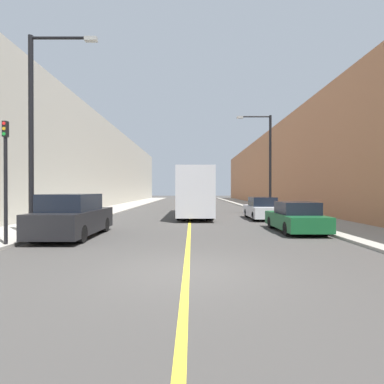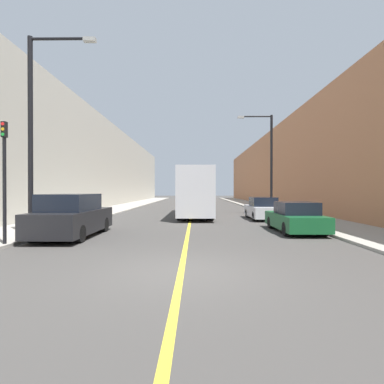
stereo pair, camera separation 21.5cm
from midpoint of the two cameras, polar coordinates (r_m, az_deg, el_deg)
The scene contains 13 objects.
ground_plane at distance 7.56m, azimuth -1.25°, elevation -14.92°, with size 200.00×200.00×0.00m, color #3F3D3A.
sidewalk_left at distance 38.22m, azimuth -11.63°, elevation -2.54°, with size 3.54×72.00×0.11m, color #9E998E.
sidewalk_right at distance 38.11m, azimuth 12.29°, elevation -2.55°, with size 3.54×72.00×0.11m, color #9E998E.
building_row_left at distance 39.26m, azimuth -17.05°, elevation 4.79°, with size 4.00×72.00×10.06m, color #B7B2A3.
building_row_right at distance 39.09m, azimuth 17.74°, elevation 4.34°, with size 4.00×72.00×9.43m, color #B2724C.
road_center_line at distance 37.34m, azimuth 0.31°, elevation -2.69°, with size 0.16×72.00×0.01m, color gold.
bus at distance 23.00m, azimuth 0.95°, elevation 0.06°, with size 2.42×10.32×3.51m.
parked_suv_left at distance 13.74m, azimuth -21.44°, elevation -4.43°, with size 2.02×4.89×1.83m.
car_right_near at distance 15.10m, azimuth 19.45°, elevation -4.75°, with size 1.85×4.30×1.43m.
car_right_mid at distance 20.98m, azimuth 13.54°, elevation -3.22°, with size 1.78×4.30×1.52m.
street_lamp_left at distance 14.08m, azimuth -27.16°, elevation 11.70°, with size 2.80×0.24×8.18m.
street_lamp_right at distance 24.88m, azimuth 14.59°, elevation 6.41°, with size 2.80×0.24×7.88m.
traffic_light at distance 12.29m, azimuth -31.71°, elevation 2.38°, with size 0.16×0.18×4.27m.
Camera 2 is at (0.35, -7.29, 1.99)m, focal length 28.00 mm.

